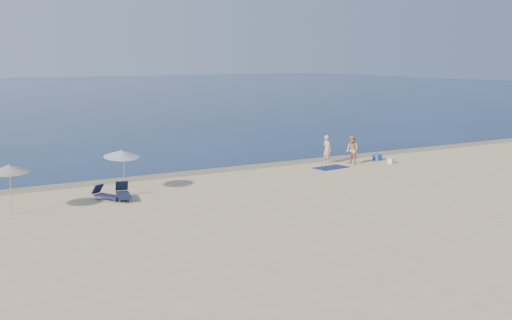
% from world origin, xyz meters
% --- Properties ---
extents(sea, '(240.00, 160.00, 0.01)m').
position_xyz_m(sea, '(0.00, 100.00, 0.00)').
color(sea, '#0B2045').
rests_on(sea, ground).
extents(wet_sand_strip, '(240.00, 1.60, 0.00)m').
position_xyz_m(wet_sand_strip, '(0.00, 19.40, 0.00)').
color(wet_sand_strip, '#847254').
rests_on(wet_sand_strip, ground).
extents(person_left, '(0.42, 0.62, 1.66)m').
position_xyz_m(person_left, '(4.26, 18.13, 0.83)').
color(person_left, tan).
rests_on(person_left, ground).
extents(person_right, '(0.69, 0.85, 1.67)m').
position_xyz_m(person_right, '(5.27, 17.06, 0.84)').
color(person_right, tan).
rests_on(person_right, ground).
extents(beach_towel, '(2.07, 1.30, 0.03)m').
position_xyz_m(beach_towel, '(3.49, 16.75, 0.02)').
color(beach_towel, '#0F1B4C').
rests_on(beach_towel, ground).
extents(white_bag, '(0.40, 0.37, 0.29)m').
position_xyz_m(white_bag, '(7.41, 16.11, 0.14)').
color(white_bag, silver).
rests_on(white_bag, ground).
extents(blue_cooler, '(0.59, 0.50, 0.36)m').
position_xyz_m(blue_cooler, '(7.51, 17.41, 0.18)').
color(blue_cooler, '#1D539D').
rests_on(blue_cooler, ground).
extents(umbrella_near, '(1.66, 1.69, 2.12)m').
position_xyz_m(umbrella_near, '(-8.79, 16.32, 1.83)').
color(umbrella_near, silver).
rests_on(umbrella_near, ground).
extents(umbrella_far, '(1.75, 1.76, 2.10)m').
position_xyz_m(umbrella_far, '(-13.93, 14.73, 1.85)').
color(umbrella_far, silver).
rests_on(umbrella_far, ground).
extents(lounger_left, '(1.09, 1.55, 0.66)m').
position_xyz_m(lounger_left, '(-9.90, 15.27, 0.24)').
color(lounger_left, '#15163A').
rests_on(lounger_left, ground).
extents(lounger_right, '(0.93, 1.75, 0.74)m').
position_xyz_m(lounger_right, '(-9.21, 15.06, 0.27)').
color(lounger_right, '#131B35').
rests_on(lounger_right, ground).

